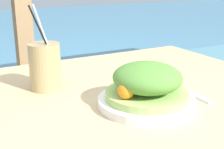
{
  "coord_description": "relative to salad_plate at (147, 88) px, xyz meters",
  "views": [
    {
      "loc": [
        -0.31,
        -0.66,
        1.05
      ],
      "look_at": [
        0.06,
        0.02,
        0.81
      ],
      "focal_mm": 50.0,
      "sensor_mm": 36.0,
      "label": 1
    }
  ],
  "objects": [
    {
      "name": "patio_table",
      "position": [
        -0.11,
        0.08,
        -0.14
      ],
      "size": [
        1.22,
        0.89,
        0.75
      ],
      "color": "tan",
      "rests_on": "ground_plane"
    },
    {
      "name": "drink_glass",
      "position": [
        -0.18,
        0.24,
        0.02
      ],
      "size": [
        0.09,
        0.09,
        0.24
      ],
      "color": "tan",
      "rests_on": "patio_table"
    },
    {
      "name": "fork",
      "position": [
        0.15,
        0.02,
        -0.04
      ],
      "size": [
        0.02,
        0.18,
        0.0
      ],
      "color": "silver",
      "rests_on": "patio_table"
    },
    {
      "name": "salad_plate",
      "position": [
        0.0,
        0.0,
        0.0
      ],
      "size": [
        0.24,
        0.24,
        0.11
      ],
      "color": "white",
      "rests_on": "patio_table"
    },
    {
      "name": "railing_fence",
      "position": [
        -0.11,
        0.78,
        0.03
      ],
      "size": [
        2.8,
        0.08,
        1.1
      ],
      "color": "#937551",
      "rests_on": "ground_plane"
    }
  ]
}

